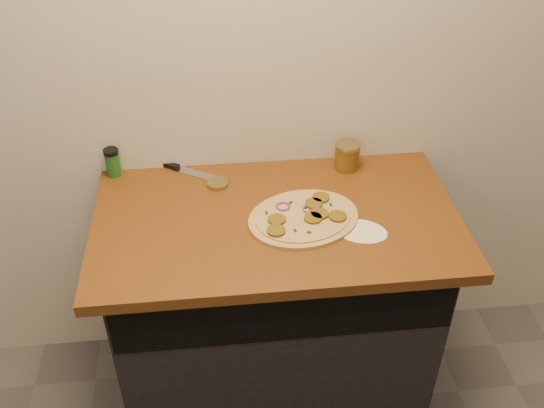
{
  "coord_description": "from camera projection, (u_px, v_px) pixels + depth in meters",
  "views": [
    {
      "loc": [
        -0.18,
        -0.14,
        2.12
      ],
      "look_at": [
        -0.01,
        1.42,
        0.95
      ],
      "focal_mm": 40.0,
      "sensor_mm": 36.0,
      "label": 1
    }
  ],
  "objects": [
    {
      "name": "cabinet",
      "position": [
        275.0,
        309.0,
        2.29
      ],
      "size": [
        1.1,
        0.6,
        0.86
      ],
      "primitive_type": "cube",
      "color": "black",
      "rests_on": "ground"
    },
    {
      "name": "mason_jar_lid",
      "position": [
        218.0,
        184.0,
        2.12
      ],
      "size": [
        0.1,
        0.1,
        0.02
      ],
      "primitive_type": "cylinder",
      "rotation": [
        0.0,
        0.0,
        0.33
      ],
      "color": "tan",
      "rests_on": "countertop"
    },
    {
      "name": "countertop",
      "position": [
        276.0,
        220.0,
        2.0
      ],
      "size": [
        1.2,
        0.7,
        0.04
      ],
      "primitive_type": "cube",
      "color": "brown",
      "rests_on": "cabinet"
    },
    {
      "name": "spice_shaker",
      "position": [
        113.0,
        162.0,
        2.14
      ],
      "size": [
        0.05,
        0.05,
        0.11
      ],
      "color": "#1D591C",
      "rests_on": "countertop"
    },
    {
      "name": "salsa_jar",
      "position": [
        347.0,
        156.0,
        2.18
      ],
      "size": [
        0.09,
        0.09,
        0.1
      ],
      "color": "#A42910",
      "rests_on": "countertop"
    },
    {
      "name": "chefs_knife",
      "position": [
        181.0,
        169.0,
        2.2
      ],
      "size": [
        0.27,
        0.18,
        0.02
      ],
      "color": "#B7BAC1",
      "rests_on": "countertop"
    },
    {
      "name": "flour_spill",
      "position": [
        361.0,
        231.0,
        1.92
      ],
      "size": [
        0.22,
        0.22,
        0.0
      ],
      "primitive_type": "cylinder",
      "rotation": [
        0.0,
        0.0,
        -0.38
      ],
      "color": "silver",
      "rests_on": "countertop"
    },
    {
      "name": "pizza",
      "position": [
        304.0,
        217.0,
        1.96
      ],
      "size": [
        0.45,
        0.45,
        0.02
      ],
      "color": "tan",
      "rests_on": "countertop"
    }
  ]
}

